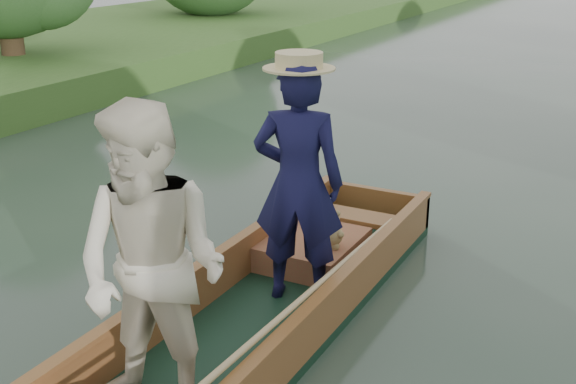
% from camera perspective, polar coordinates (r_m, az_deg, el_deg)
% --- Properties ---
extents(ground, '(120.00, 120.00, 0.00)m').
position_cam_1_polar(ground, '(5.35, -3.05, -11.57)').
color(ground, '#283D30').
rests_on(ground, ground).
extents(punt, '(1.14, 5.09, 1.98)m').
position_cam_1_polar(punt, '(4.80, -4.55, -5.59)').
color(punt, black).
rests_on(punt, ground).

